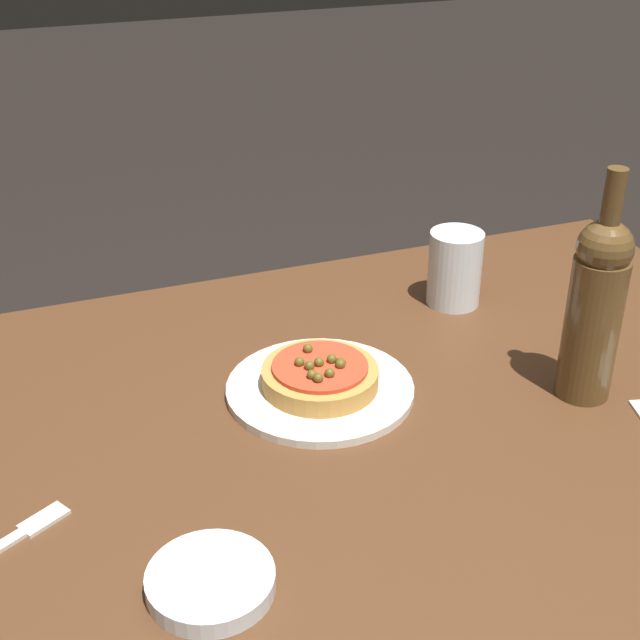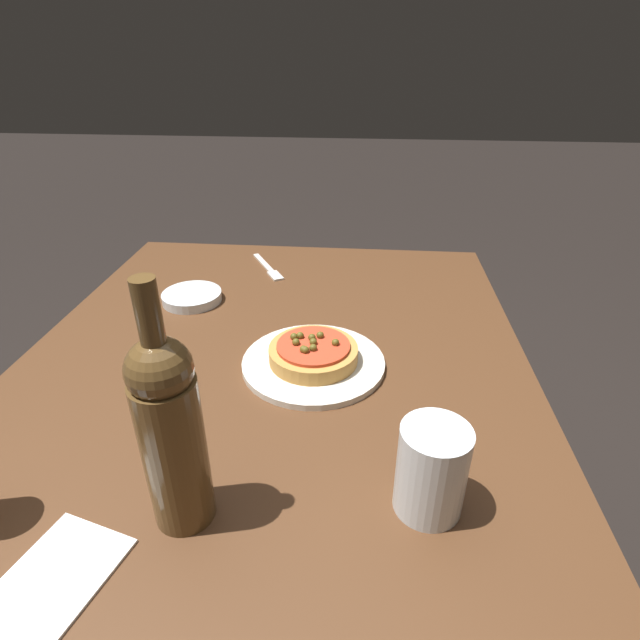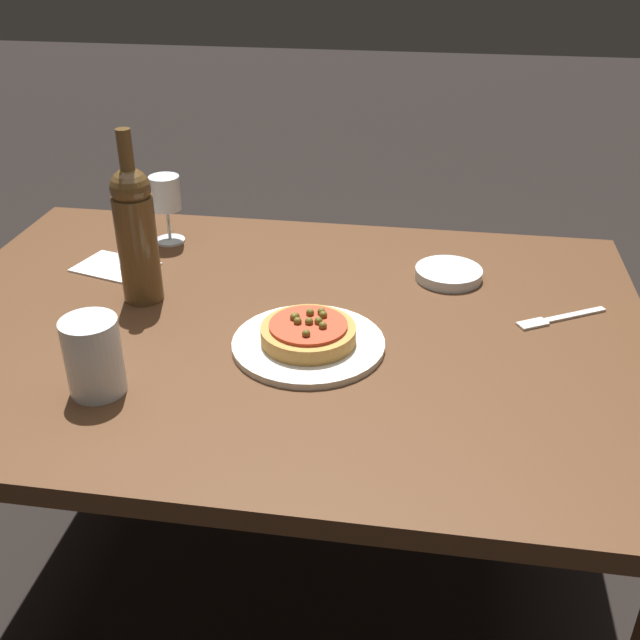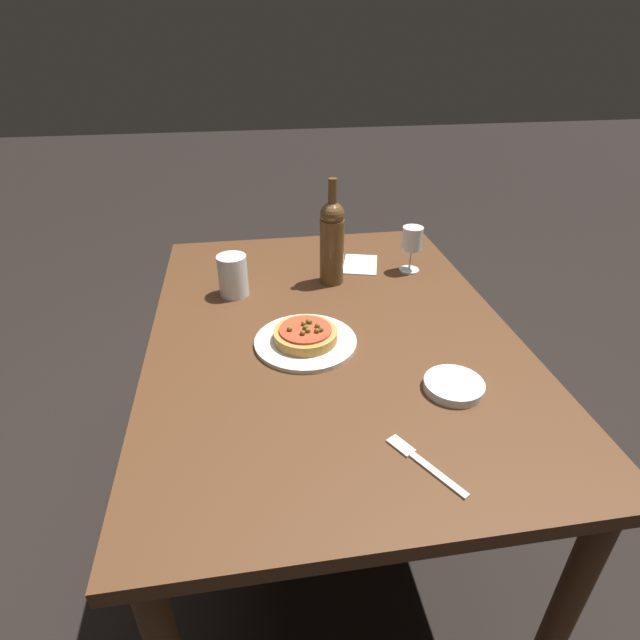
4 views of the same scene
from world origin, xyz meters
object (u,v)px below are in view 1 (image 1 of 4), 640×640
object	(u,v)px
dining_table	(385,465)
fork	(4,544)
dinner_plate	(320,389)
pizza	(320,375)
wine_bottle	(595,305)
water_cup	(455,268)
side_bowl	(211,582)

from	to	relation	value
dining_table	fork	world-z (taller)	fork
dinner_plate	pizza	bearing A→B (deg)	-101.82
pizza	fork	bearing A→B (deg)	-159.41
dinner_plate	pizza	distance (m)	0.02
wine_bottle	water_cup	size ratio (longest dim) A/B	2.62
dining_table	water_cup	xyz separation A→B (m)	(0.23, 0.25, 0.15)
dining_table	wine_bottle	distance (m)	0.35
pizza	water_cup	size ratio (longest dim) A/B	1.30
dinner_plate	fork	size ratio (longest dim) A/B	1.54
pizza	side_bowl	size ratio (longest dim) A/B	1.21
wine_bottle	pizza	bearing A→B (deg)	159.52
wine_bottle	side_bowl	size ratio (longest dim) A/B	2.43
dinner_plate	side_bowl	world-z (taller)	side_bowl
water_cup	side_bowl	bearing A→B (deg)	-138.11
dining_table	water_cup	distance (m)	0.37
wine_bottle	fork	size ratio (longest dim) A/B	1.92
dinner_plate	pizza	world-z (taller)	pizza
wine_bottle	side_bowl	distance (m)	0.61
dining_table	side_bowl	size ratio (longest dim) A/B	9.91
pizza	wine_bottle	world-z (taller)	wine_bottle
dinner_plate	water_cup	size ratio (longest dim) A/B	2.10
side_bowl	fork	distance (m)	0.24
dining_table	dinner_plate	world-z (taller)	dinner_plate
pizza	water_cup	distance (m)	0.35
dining_table	pizza	world-z (taller)	pizza
wine_bottle	water_cup	xyz separation A→B (m)	(-0.04, 0.30, -0.08)
side_bowl	fork	xyz separation A→B (m)	(-0.19, 0.14, -0.01)
dinner_plate	pizza	xyz separation A→B (m)	(-0.00, -0.00, 0.02)
dining_table	pizza	bearing A→B (deg)	131.07
wine_bottle	fork	xyz separation A→B (m)	(-0.77, -0.03, -0.13)
pizza	fork	xyz separation A→B (m)	(-0.43, -0.16, -0.03)
wine_bottle	fork	bearing A→B (deg)	-177.46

